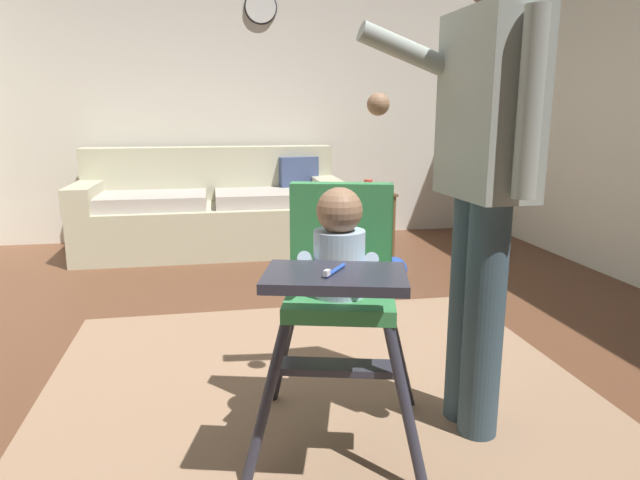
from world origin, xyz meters
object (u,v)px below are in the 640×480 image
Objects in this scene: couch at (213,212)px; wall_clock at (261,7)px; toy_ball at (394,270)px; adult_standing at (483,175)px; side_table at (367,209)px; high_chair at (339,271)px; sippy_cup at (368,186)px.

couch is 1.86m from wall_clock.
wall_clock is (-0.73, 1.71, 1.96)m from toy_ball.
side_table is at bearing -98.94° from adult_standing.
adult_standing is (0.93, -3.03, 0.61)m from couch.
high_chair is at bearing -0.39° from adult_standing.
toy_ball is 0.90m from side_table.
wall_clock is (0.07, 3.52, 1.42)m from high_chair.
toy_ball is (1.22, -1.24, -0.24)m from couch.
sippy_cup is 1.88m from wall_clock.
sippy_cup is (1.26, -0.38, 0.24)m from couch.
couch reaches higher than toy_ball.
high_chair reaches higher than toy_ball.
toy_ball is 1.85× the size of sippy_cup.
high_chair is 5.00× the size of toy_ball.
adult_standing is (0.50, 0.01, 0.31)m from high_chair.
toy_ball is at bearing -66.98° from wall_clock.
sippy_cup is 0.35× the size of wall_clock.
toy_ball is 0.35× the size of side_table.
side_table is (0.83, 2.67, -0.25)m from high_chair.
couch is at bearing -157.18° from high_chair.
side_table is (0.33, 2.65, -0.56)m from adult_standing.
wall_clock reaches higher than couch.
sippy_cup is at bearing 73.13° from couch.
adult_standing is 2.73m from side_table.
sippy_cup is (0.01, 0.00, 0.19)m from side_table.
toy_ball is 2.71m from wall_clock.
sippy_cup reaches higher than toy_ball.
high_chair is at bearing -107.29° from side_table.
high_chair is 3.19× the size of wall_clock.
toy_ball is 0.64× the size of wall_clock.
sippy_cup is at bearing 87.10° from toy_ball.
toy_ball is at bearing -92.90° from sippy_cup.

